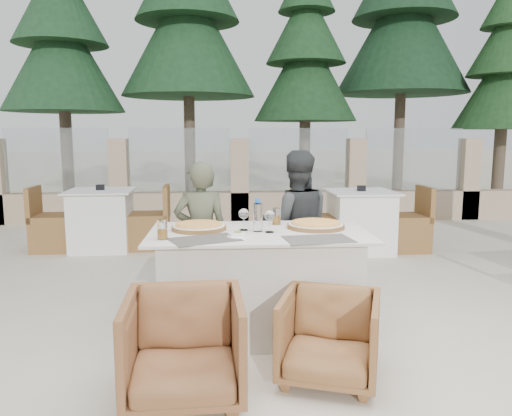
{
  "coord_description": "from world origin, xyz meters",
  "views": [
    {
      "loc": [
        -0.27,
        -3.62,
        1.48
      ],
      "look_at": [
        -0.02,
        0.26,
        0.9
      ],
      "focal_mm": 35.0,
      "sensor_mm": 36.0,
      "label": 1
    }
  ],
  "objects": [
    {
      "name": "ground",
      "position": [
        0.0,
        0.0,
        0.0
      ],
      "size": [
        80.0,
        80.0,
        0.0
      ],
      "primitive_type": "plane",
      "color": "beige",
      "rests_on": "ground"
    },
    {
      "name": "sand_patch",
      "position": [
        0.0,
        14.0,
        0.01
      ],
      "size": [
        30.0,
        16.0,
        0.01
      ],
      "primitive_type": "cube",
      "color": "beige",
      "rests_on": "ground"
    },
    {
      "name": "perimeter_wall_far",
      "position": [
        0.0,
        4.8,
        0.8
      ],
      "size": [
        10.0,
        0.34,
        1.6
      ],
      "primitive_type": null,
      "color": "tan",
      "rests_on": "ground"
    },
    {
      "name": "pine_far_left",
      "position": [
        -3.5,
        7.0,
        2.75
      ],
      "size": [
        2.42,
        2.42,
        5.5
      ],
      "primitive_type": "cone",
      "color": "#1D4424",
      "rests_on": "ground"
    },
    {
      "name": "pine_mid_left",
      "position": [
        -1.0,
        7.5,
        3.25
      ],
      "size": [
        2.86,
        2.86,
        6.5
      ],
      "primitive_type": "cone",
      "color": "#1C4423",
      "rests_on": "ground"
    },
    {
      "name": "pine_centre",
      "position": [
        1.5,
        7.2,
        2.5
      ],
      "size": [
        2.2,
        2.2,
        5.0
      ],
      "primitive_type": "cone",
      "color": "#1C4220",
      "rests_on": "ground"
    },
    {
      "name": "pine_mid_right",
      "position": [
        3.8,
        7.8,
        3.4
      ],
      "size": [
        2.99,
        2.99,
        6.8
      ],
      "primitive_type": "cone",
      "color": "#17381F",
      "rests_on": "ground"
    },
    {
      "name": "pine_far_right",
      "position": [
        5.5,
        6.5,
        2.25
      ],
      "size": [
        1.98,
        1.98,
        4.5
      ],
      "primitive_type": "cone",
      "color": "#1F4620",
      "rests_on": "ground"
    },
    {
      "name": "dining_table",
      "position": [
        -0.02,
        -0.04,
        0.39
      ],
      "size": [
        1.6,
        0.9,
        0.77
      ],
      "primitive_type": null,
      "color": "beige",
      "rests_on": "ground"
    },
    {
      "name": "placemat_near_left",
      "position": [
        -0.41,
        -0.3,
        0.77
      ],
      "size": [
        0.53,
        0.45,
        0.0
      ],
      "primitive_type": "cube",
      "rotation": [
        0.0,
        0.0,
        0.39
      ],
      "color": "#524C46",
      "rests_on": "dining_table"
    },
    {
      "name": "placemat_near_right",
      "position": [
        0.37,
        -0.34,
        0.77
      ],
      "size": [
        0.48,
        0.36,
        0.0
      ],
      "primitive_type": "cube",
      "rotation": [
        0.0,
        0.0,
        0.13
      ],
      "color": "#5A544D",
      "rests_on": "dining_table"
    },
    {
      "name": "pizza_left",
      "position": [
        -0.46,
        0.06,
        0.8
      ],
      "size": [
        0.49,
        0.49,
        0.05
      ],
      "primitive_type": "cylinder",
      "rotation": [
        0.0,
        0.0,
        0.25
      ],
      "color": "orange",
      "rests_on": "dining_table"
    },
    {
      "name": "pizza_right",
      "position": [
        0.43,
        0.07,
        0.8
      ],
      "size": [
        0.55,
        0.55,
        0.06
      ],
      "primitive_type": "cylinder",
      "rotation": [
        0.0,
        0.0,
        0.31
      ],
      "color": "orange",
      "rests_on": "dining_table"
    },
    {
      "name": "water_bottle",
      "position": [
        -0.02,
        -0.03,
        0.89
      ],
      "size": [
        0.07,
        0.07,
        0.24
      ],
      "primitive_type": "cylinder",
      "rotation": [
        0.0,
        0.0,
        -0.05
      ],
      "color": "silver",
      "rests_on": "dining_table"
    },
    {
      "name": "wine_glass_centre",
      "position": [
        -0.13,
        0.01,
        0.86
      ],
      "size": [
        0.09,
        0.09,
        0.18
      ],
      "primitive_type": null,
      "rotation": [
        0.0,
        0.0,
        0.22
      ],
      "color": "white",
      "rests_on": "dining_table"
    },
    {
      "name": "wine_glass_near",
      "position": [
        0.06,
        -0.08,
        0.86
      ],
      "size": [
        0.08,
        0.08,
        0.18
      ],
      "primitive_type": null,
      "rotation": [
        0.0,
        0.0,
        -0.09
      ],
      "color": "silver",
      "rests_on": "dining_table"
    },
    {
      "name": "beer_glass_left",
      "position": [
        -0.69,
        -0.27,
        0.84
      ],
      "size": [
        0.08,
        0.08,
        0.14
      ],
      "primitive_type": "cylinder",
      "rotation": [
        0.0,
        0.0,
        0.18
      ],
      "color": "orange",
      "rests_on": "dining_table"
    },
    {
      "name": "beer_glass_right",
      "position": [
        0.14,
        0.24,
        0.84
      ],
      "size": [
        0.08,
        0.08,
        0.13
      ],
      "primitive_type": "cylinder",
      "rotation": [
        0.0,
        0.0,
        -0.19
      ],
      "color": "orange",
      "rests_on": "dining_table"
    },
    {
      "name": "olive_dish",
      "position": [
        -0.18,
        -0.23,
        0.79
      ],
      "size": [
        0.14,
        0.14,
        0.04
      ],
      "primitive_type": null,
      "rotation": [
        0.0,
        0.0,
        -0.38
      ],
      "color": "white",
      "rests_on": "dining_table"
    },
    {
      "name": "armchair_far_left",
      "position": [
        -0.38,
        0.67,
        0.33
      ],
      "size": [
        0.94,
        0.95,
        0.66
      ],
      "primitive_type": "imported",
      "rotation": [
        0.0,
        0.0,
        2.72
      ],
      "color": "brown",
      "rests_on": "ground"
    },
    {
      "name": "armchair_far_right",
      "position": [
        0.39,
        0.68,
        0.31
      ],
      "size": [
        0.77,
        0.78,
        0.61
      ],
      "primitive_type": "imported",
      "rotation": [
        0.0,
        0.0,
        2.96
      ],
      "color": "olive",
      "rests_on": "ground"
    },
    {
      "name": "armchair_near_left",
      "position": [
        -0.5,
        -0.97,
        0.3
      ],
      "size": [
        0.68,
        0.7,
        0.61
      ],
      "primitive_type": "imported",
      "rotation": [
        0.0,
        0.0,
        0.04
      ],
      "color": "brown",
      "rests_on": "ground"
    },
    {
      "name": "armchair_near_right",
      "position": [
        0.35,
        -0.8,
        0.27
      ],
      "size": [
        0.73,
        0.74,
        0.54
      ],
      "primitive_type": "imported",
      "rotation": [
        0.0,
        0.0,
        -0.33
      ],
      "color": "brown",
      "rests_on": "ground"
    },
    {
      "name": "diner_left",
      "position": [
        -0.47,
        0.55,
        0.63
      ],
      "size": [
        0.47,
        0.33,
        1.25
      ],
      "primitive_type": "imported",
      "rotation": [
        0.0,
        0.0,
        3.2
      ],
      "color": "#4A4E38",
      "rests_on": "ground"
    },
    {
      "name": "diner_right",
      "position": [
        0.36,
        0.67,
        0.67
      ],
      "size": [
        0.66,
        0.52,
        1.34
      ],
      "primitive_type": "imported",
      "rotation": [
        0.0,
        0.0,
        3.13
      ],
      "color": "#323537",
      "rests_on": "ground"
    },
    {
      "name": "bg_table_a",
      "position": [
        -1.84,
        2.81,
        0.39
      ],
      "size": [
        1.67,
        0.88,
        0.77
      ],
      "primitive_type": null,
      "rotation": [
        0.0,
        0.0,
        0.04
      ],
      "color": "silver",
      "rests_on": "ground"
    },
    {
      "name": "bg_table_b",
      "position": [
        1.45,
        2.48,
        0.39
      ],
      "size": [
        1.66,
        0.85,
        0.77
      ],
      "primitive_type": null,
      "rotation": [
        0.0,
        0.0,
        0.02
      ],
      "color": "white",
      "rests_on": "ground"
    }
  ]
}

